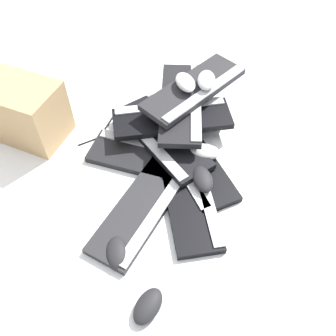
{
  "coord_description": "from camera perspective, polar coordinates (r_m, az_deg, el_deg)",
  "views": [
    {
      "loc": [
        -0.35,
        -0.72,
        1.05
      ],
      "look_at": [
        0.06,
        -0.05,
        0.07
      ],
      "focal_mm": 40.0,
      "sensor_mm": 36.0,
      "label": 1
    }
  ],
  "objects": [
    {
      "name": "mouse_4",
      "position": [
        1.43,
        5.86,
        13.2
      ],
      "size": [
        0.12,
        0.13,
        0.04
      ],
      "primitive_type": "ellipsoid",
      "rotation": [
        0.0,
        0.0,
        0.89
      ],
      "color": "#B7B7BC",
      "rests_on": "keyboard_7"
    },
    {
      "name": "keyboard_6",
      "position": [
        1.43,
        2.08,
        9.91
      ],
      "size": [
        0.37,
        0.45,
        0.03
      ],
      "color": "black",
      "rests_on": "keyboard_5"
    },
    {
      "name": "keyboard_5",
      "position": [
        1.41,
        0.6,
        7.62
      ],
      "size": [
        0.46,
        0.31,
        0.03
      ],
      "color": "black",
      "rests_on": "keyboard_4"
    },
    {
      "name": "mouse_2",
      "position": [
        1.09,
        -3.08,
        -20.26
      ],
      "size": [
        0.13,
        0.11,
        0.04
      ],
      "primitive_type": "ellipsoid",
      "rotation": [
        0.0,
        0.0,
        3.64
      ],
      "color": "black",
      "rests_on": "ground"
    },
    {
      "name": "keyboard_7",
      "position": [
        1.45,
        4.05,
        11.96
      ],
      "size": [
        0.46,
        0.25,
        0.03
      ],
      "color": "#232326",
      "rests_on": "keyboard_6"
    },
    {
      "name": "keyboard_1",
      "position": [
        1.36,
        -2.85,
        1.51
      ],
      "size": [
        0.4,
        0.43,
        0.03
      ],
      "color": "black",
      "rests_on": "ground"
    },
    {
      "name": "mouse_3",
      "position": [
        1.33,
        5.63,
        2.52
      ],
      "size": [
        0.12,
        0.12,
        0.04
      ],
      "primitive_type": "ellipsoid",
      "rotation": [
        0.0,
        0.0,
        2.37
      ],
      "color": "silver",
      "rests_on": "keyboard_0"
    },
    {
      "name": "cable_0",
      "position": [
        1.46,
        -6.88,
        5.39
      ],
      "size": [
        0.31,
        0.2,
        0.01
      ],
      "color": "black",
      "rests_on": "ground"
    },
    {
      "name": "keyboard_3",
      "position": [
        1.26,
        3.21,
        -4.15
      ],
      "size": [
        0.31,
        0.46,
        0.03
      ],
      "color": "black",
      "rests_on": "ground"
    },
    {
      "name": "mouse_1",
      "position": [
        1.47,
        6.27,
        6.64
      ],
      "size": [
        0.13,
        0.12,
        0.04
      ],
      "primitive_type": "ellipsoid",
      "rotation": [
        0.0,
        0.0,
        5.56
      ],
      "color": "#4C4C51",
      "rests_on": "ground"
    },
    {
      "name": "keyboard_4",
      "position": [
        1.38,
        -0.98,
        4.64
      ],
      "size": [
        0.18,
        0.45,
        0.03
      ],
      "color": "black",
      "rests_on": "keyboard_1"
    },
    {
      "name": "mouse_6",
      "position": [
        1.42,
        2.67,
        12.93
      ],
      "size": [
        0.09,
        0.12,
        0.04
      ],
      "primitive_type": "ellipsoid",
      "rotation": [
        0.0,
        0.0,
        1.35
      ],
      "color": "silver",
      "rests_on": "keyboard_7"
    },
    {
      "name": "keyboard_0",
      "position": [
        1.35,
        3.69,
        1.15
      ],
      "size": [
        0.21,
        0.46,
        0.03
      ],
      "color": "black",
      "rests_on": "ground"
    },
    {
      "name": "mouse_0",
      "position": [
        1.15,
        -7.78,
        -12.69
      ],
      "size": [
        0.1,
        0.13,
        0.04
      ],
      "primitive_type": "ellipsoid",
      "rotation": [
        0.0,
        0.0,
        1.16
      ],
      "color": "black",
      "rests_on": "ground"
    },
    {
      "name": "mouse_5",
      "position": [
        1.26,
        5.3,
        -1.72
      ],
      "size": [
        0.1,
        0.13,
        0.04
      ],
      "primitive_type": "ellipsoid",
      "rotation": [
        0.0,
        0.0,
        4.37
      ],
      "color": "black",
      "rests_on": "keyboard_3"
    },
    {
      "name": "ground_plane",
      "position": [
        1.32,
        -3.51,
        -1.55
      ],
      "size": [
        3.2,
        3.2,
        0.0
      ],
      "primitive_type": "plane",
      "color": "white"
    },
    {
      "name": "keyboard_2",
      "position": [
        1.23,
        -3.9,
        -6.08
      ],
      "size": [
        0.46,
        0.35,
        0.03
      ],
      "color": "#232326",
      "rests_on": "ground"
    },
    {
      "name": "cardboard_box",
      "position": [
        1.49,
        -21.54,
        8.23
      ],
      "size": [
        0.33,
        0.36,
        0.22
      ],
      "primitive_type": "cube",
      "rotation": [
        0.0,
        0.0,
        5.33
      ],
      "color": "tan",
      "rests_on": "ground"
    }
  ]
}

